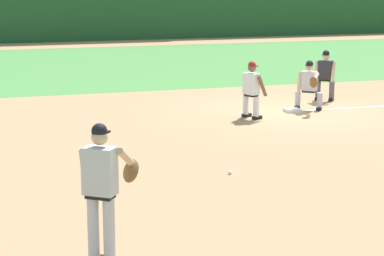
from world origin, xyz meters
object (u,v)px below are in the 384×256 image
(first_base_bag, at_px, (292,110))
(baserunner, at_px, (252,87))
(pitcher, at_px, (103,186))
(first_baseman, at_px, (309,83))
(baseball, at_px, (230,173))
(umpire, at_px, (325,73))

(first_base_bag, distance_m, baserunner, 1.64)
(baserunner, bearing_deg, pitcher, -121.99)
(pitcher, height_order, first_baseman, pitcher)
(baseball, distance_m, pitcher, 4.82)
(first_base_bag, height_order, pitcher, pitcher)
(first_base_bag, xyz_separation_m, baserunner, (-1.37, -0.51, 0.75))
(first_baseman, height_order, umpire, umpire)
(baseball, height_order, umpire, umpire)
(first_base_bag, xyz_separation_m, pitcher, (-6.70, -9.04, 1.01))
(baserunner, relative_size, umpire, 1.00)
(pitcher, height_order, umpire, pitcher)
(pitcher, bearing_deg, first_base_bag, 53.47)
(first_baseman, distance_m, umpire, 1.65)
(baserunner, bearing_deg, baseball, -115.44)
(baseball, height_order, first_baseman, first_baseman)
(first_base_bag, height_order, baseball, first_base_bag)
(first_base_bag, distance_m, umpire, 2.24)
(first_base_bag, bearing_deg, first_baseman, 11.95)
(pitcher, relative_size, first_baseman, 1.39)
(first_base_bag, height_order, umpire, umpire)
(pitcher, height_order, baserunner, pitcher)
(baseball, bearing_deg, first_baseman, 52.55)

